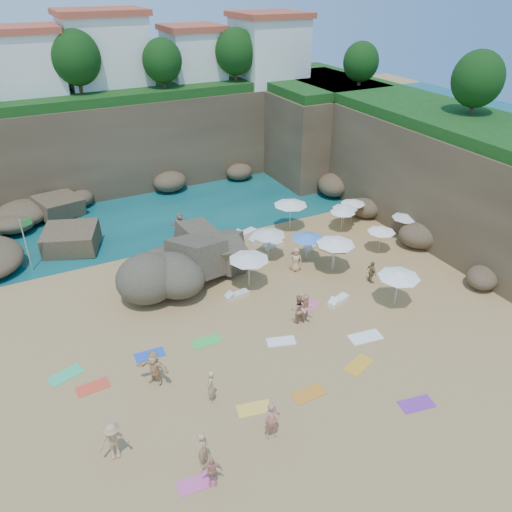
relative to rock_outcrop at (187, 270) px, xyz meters
name	(u,v)px	position (x,y,z in m)	size (l,w,h in m)	color
ground	(249,315)	(1.48, -6.57, 0.00)	(120.00, 120.00, 0.00)	tan
seawater	(125,164)	(1.48, 23.43, 0.00)	(120.00, 120.00, 0.00)	#0C4751
cliff_back	(153,136)	(3.48, 18.43, 4.00)	(44.00, 8.00, 8.00)	brown
cliff_right	(412,162)	(20.48, 1.43, 4.00)	(8.00, 30.00, 8.00)	brown
cliff_corner	(313,130)	(18.48, 13.43, 4.00)	(10.00, 12.00, 8.00)	brown
rock_promontory	(26,241)	(-9.52, 9.43, 0.00)	(12.00, 7.00, 2.00)	brown
clifftop_buildings	(152,54)	(4.44, 19.23, 11.24)	(28.48, 9.48, 7.00)	white
clifftop_trees	(196,62)	(6.26, 12.95, 11.26)	(35.60, 23.82, 4.40)	#11380F
rock_outcrop	(187,270)	(0.00, 0.00, 0.00)	(7.34, 5.50, 2.93)	brown
flag_pole	(26,238)	(-9.37, 4.67, 2.48)	(0.74, 0.29, 3.89)	silver
parasol_0	(291,203)	(9.39, 2.19, 2.27)	(2.62, 2.62, 2.48)	silver
parasol_1	(269,233)	(5.69, -1.15, 2.04)	(2.35, 2.35, 2.22)	silver
parasol_2	(345,207)	(13.44, 0.63, 1.72)	(1.99, 1.99, 1.88)	silver
parasol_3	(406,216)	(16.41, -2.99, 1.82)	(2.10, 2.10, 1.98)	silver
parasol_4	(343,211)	(12.88, 0.16, 1.71)	(1.97, 1.97, 1.86)	silver
parasol_5	(249,257)	(2.84, -3.84, 2.25)	(2.59, 2.59, 2.45)	silver
parasol_6	(334,244)	(8.74, -4.64, 2.13)	(2.45, 2.45, 2.32)	silver
parasol_7	(353,202)	(14.60, 1.16, 1.71)	(1.97, 1.97, 1.87)	silver
parasol_8	(382,230)	(13.40, -3.85, 1.74)	(2.00, 2.00, 1.90)	silver
parasol_9	(336,242)	(8.87, -4.61, 2.24)	(2.58, 2.58, 2.44)	silver
parasol_10	(307,236)	(7.97, -2.57, 1.92)	(2.21, 2.21, 2.09)	silver
parasol_11	(399,274)	(9.92, -9.65, 2.20)	(2.53, 2.53, 2.39)	silver
lounger_0	(313,246)	(9.38, -1.23, 0.13)	(1.66, 0.55, 0.26)	silver
lounger_1	(260,239)	(6.37, 1.53, 0.14)	(1.81, 0.60, 0.28)	silver
lounger_2	(245,234)	(5.74, 2.78, 0.16)	(2.01, 0.67, 0.31)	white
lounger_3	(237,295)	(1.66, -4.50, 0.12)	(1.58, 0.53, 0.25)	silver
lounger_4	(273,245)	(6.83, 0.26, 0.13)	(1.63, 0.54, 0.25)	white
lounger_5	(338,300)	(7.03, -7.85, 0.12)	(1.58, 0.53, 0.25)	white
towel_1	(196,484)	(-5.35, -15.72, 0.01)	(1.47, 0.74, 0.03)	#D55396
towel_2	(309,394)	(1.26, -13.61, 0.01)	(1.68, 0.84, 0.03)	orange
towel_3	(206,341)	(-1.68, -7.70, 0.01)	(1.64, 0.82, 0.03)	green
towel_4	(254,409)	(-1.51, -13.26, 0.01)	(1.61, 0.81, 0.03)	yellow
towel_5	(281,341)	(2.00, -9.57, 0.01)	(1.58, 0.79, 0.03)	white
towel_6	(417,404)	(5.47, -16.48, 0.01)	(1.66, 0.83, 0.03)	purple
towel_7	(93,387)	(-7.98, -8.43, 0.01)	(1.58, 0.79, 0.03)	#EB4429
towel_8	(150,355)	(-4.80, -7.38, 0.01)	(1.57, 0.79, 0.03)	blue
towel_9	(309,307)	(5.12, -7.47, 0.01)	(1.50, 0.75, 0.03)	#E15787
towel_10	(359,365)	(4.68, -13.04, 0.01)	(1.67, 0.84, 0.03)	gold
towel_11	(66,375)	(-9.04, -6.95, 0.02)	(1.70, 0.85, 0.03)	#37C179
towel_13	(365,337)	(6.40, -11.38, 0.02)	(1.86, 0.93, 0.03)	white
person_stand_0	(203,449)	(-4.69, -14.98, 0.87)	(0.64, 0.42, 1.75)	tan
person_stand_1	(298,309)	(3.73, -8.42, 0.90)	(0.88, 0.68, 1.80)	#A57452
person_stand_2	(224,242)	(3.30, 1.27, 0.73)	(0.94, 0.39, 1.46)	#E8B884
person_stand_3	(372,272)	(10.19, -6.97, 0.79)	(0.92, 0.38, 1.58)	#94734A
person_stand_4	(296,260)	(6.56, -3.45, 0.86)	(0.84, 0.46, 1.72)	#DFA675
person_stand_5	(180,223)	(1.47, 5.50, 0.84)	(1.55, 0.45, 1.67)	tan
person_stand_6	(211,386)	(-3.08, -11.84, 0.89)	(0.65, 0.42, 1.77)	tan
person_lie_0	(116,453)	(-7.89, -13.02, 0.25)	(1.22, 1.89, 0.50)	tan
person_lie_1	(212,481)	(-4.76, -16.00, 0.18)	(0.85, 1.46, 0.36)	tan
person_lie_3	(156,378)	(-5.10, -9.50, 0.25)	(1.72, 1.85, 0.49)	#DEAD74
person_lie_4	(272,433)	(-1.54, -15.02, 0.23)	(0.69, 1.88, 0.45)	#BD755E
person_lie_5	(306,317)	(4.13, -8.66, 0.35)	(0.89, 1.84, 0.70)	#ECA586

